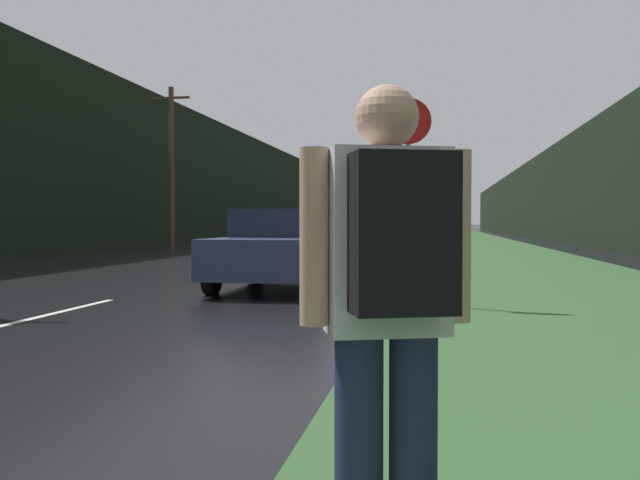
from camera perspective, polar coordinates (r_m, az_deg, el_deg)
grass_verge at (r=39.98m, az=13.05°, el=-0.34°), size 6.00×240.00×0.02m
lane_stripe_b at (r=10.45m, az=-20.99°, el=-5.65°), size 0.12×3.00×0.01m
lane_stripe_c at (r=16.81m, az=-8.64°, el=-2.88°), size 0.12×3.00×0.01m
lane_stripe_d at (r=23.54m, az=-3.21°, el=-1.60°), size 0.12×3.00×0.01m
lane_stripe_e at (r=30.39m, az=-0.22°, el=-0.89°), size 0.12×3.00×0.01m
lane_stripe_f at (r=37.30m, az=1.67°, el=-0.44°), size 0.12×3.00×0.01m
treeline_far_side at (r=52.44m, az=-7.76°, el=4.59°), size 2.00×140.00×8.18m
treeline_near_side at (r=50.61m, az=19.26°, el=3.51°), size 2.00×140.00×6.22m
utility_pole_far at (r=32.54m, az=-12.40°, el=6.13°), size 1.80×0.24×7.57m
stop_sign at (r=10.54m, az=7.42°, el=5.19°), size 0.71×0.07×3.19m
hitchhiker_with_backpack at (r=2.36m, az=5.85°, el=-5.20°), size 0.59×0.51×1.77m
car_passing_near at (r=13.33m, az=-3.39°, el=-0.72°), size 1.98×4.66×1.53m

